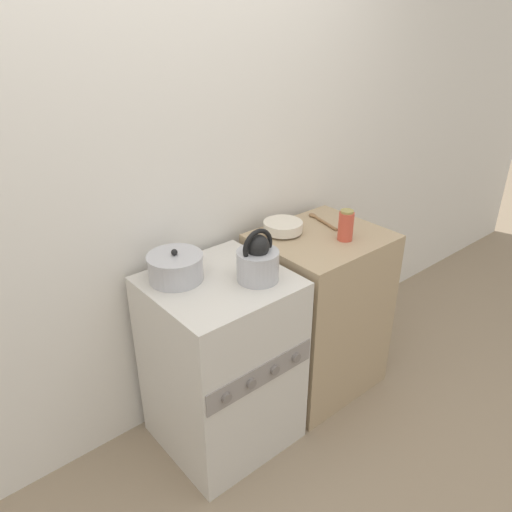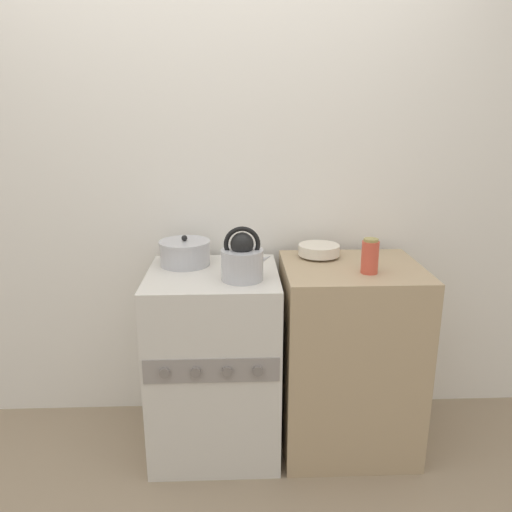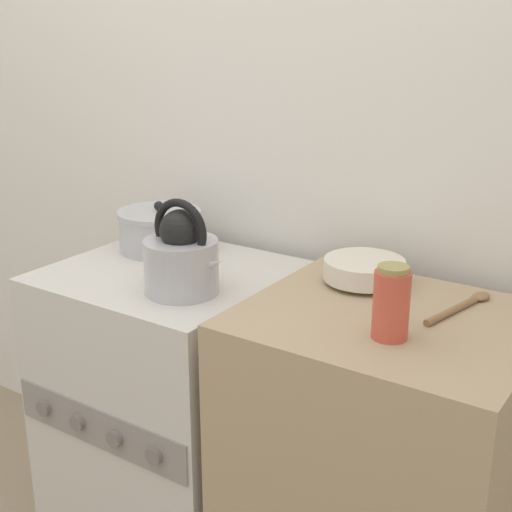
# 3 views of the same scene
# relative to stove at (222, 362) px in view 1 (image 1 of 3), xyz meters

# --- Properties ---
(ground_plane) EXTENTS (12.00, 12.00, 0.00)m
(ground_plane) POSITION_rel_stove_xyz_m (0.00, -0.28, -0.45)
(ground_plane) COLOR gray
(wall_back) EXTENTS (7.00, 0.06, 2.50)m
(wall_back) POSITION_rel_stove_xyz_m (0.00, 0.36, 0.80)
(wall_back) COLOR silver
(wall_back) RESTS_ON ground_plane
(stove) EXTENTS (0.60, 0.59, 0.90)m
(stove) POSITION_rel_stove_xyz_m (0.00, 0.00, 0.00)
(stove) COLOR beige
(stove) RESTS_ON ground_plane
(counter) EXTENTS (0.63, 0.56, 0.92)m
(counter) POSITION_rel_stove_xyz_m (0.65, -0.01, 0.01)
(counter) COLOR tan
(counter) RESTS_ON ground_plane
(kettle) EXTENTS (0.23, 0.18, 0.24)m
(kettle) POSITION_rel_stove_xyz_m (0.14, -0.10, 0.54)
(kettle) COLOR #B2B2B7
(kettle) RESTS_ON stove
(cooking_pot) EXTENTS (0.24, 0.24, 0.15)m
(cooking_pot) POSITION_rel_stove_xyz_m (-0.14, 0.13, 0.51)
(cooking_pot) COLOR #B2B2B7
(cooking_pot) RESTS_ON stove
(enamel_bowl) EXTENTS (0.20, 0.20, 0.06)m
(enamel_bowl) POSITION_rel_stove_xyz_m (0.51, 0.14, 0.51)
(enamel_bowl) COLOR beige
(enamel_bowl) RESTS_ON counter
(storage_jar) EXTENTS (0.07, 0.07, 0.16)m
(storage_jar) POSITION_rel_stove_xyz_m (0.69, -0.11, 0.55)
(storage_jar) COLOR #CC4C38
(storage_jar) RESTS_ON counter
(wooden_spoon) EXTENTS (0.08, 0.25, 0.02)m
(wooden_spoon) POSITION_rel_stove_xyz_m (0.77, 0.12, 0.48)
(wooden_spoon) COLOR olive
(wooden_spoon) RESTS_ON counter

